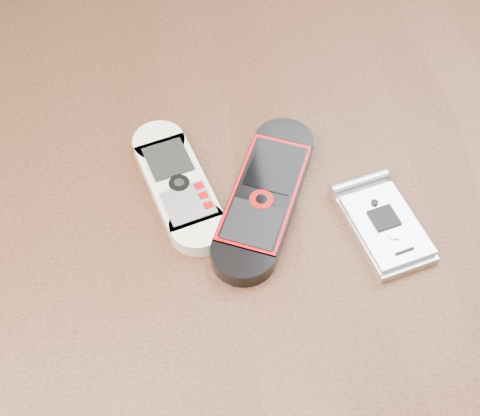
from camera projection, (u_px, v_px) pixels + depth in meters
name	position (u px, v px, depth m)	size (l,w,h in m)	color
table	(235.00, 278.00, 0.65)	(1.20, 0.80, 0.75)	black
nokia_white	(178.00, 184.00, 0.57)	(0.05, 0.14, 0.02)	white
nokia_black_red	(265.00, 196.00, 0.56)	(0.05, 0.17, 0.02)	black
motorola_razr	(384.00, 225.00, 0.55)	(0.05, 0.10, 0.02)	silver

